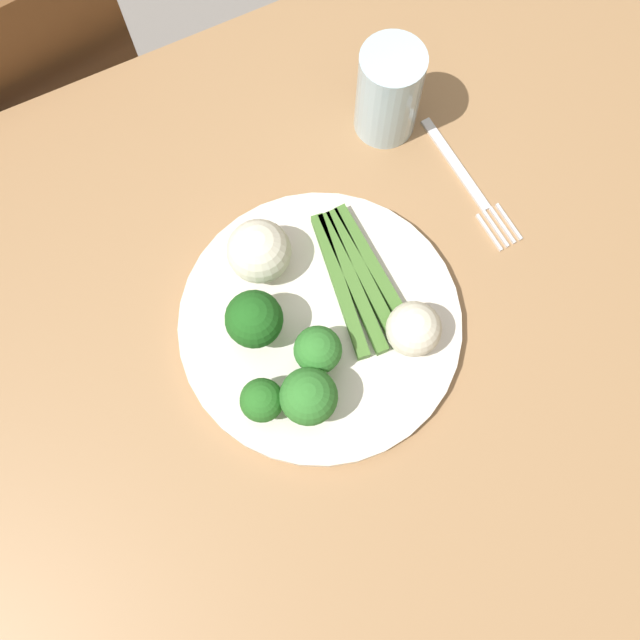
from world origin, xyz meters
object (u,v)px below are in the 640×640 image
at_px(broccoli_outer_edge, 254,320).
at_px(chair, 23,151).
at_px(broccoli_back, 309,397).
at_px(broccoli_front, 260,397).
at_px(broccoli_right, 318,350).
at_px(asparagus_bundle, 358,279).
at_px(water_glass, 389,93).
at_px(cauliflower_edge, 414,330).
at_px(fork, 469,183).
at_px(cauliflower_front_left, 259,251).
at_px(plate, 320,324).
at_px(dining_table, 314,407).

bearing_deg(broccoli_outer_edge, chair, -69.05).
relative_size(broccoli_back, broccoli_front, 1.30).
distance_m(broccoli_outer_edge, broccoli_right, 0.06).
relative_size(asparagus_bundle, water_glass, 1.42).
bearing_deg(cauliflower_edge, fork, -137.59).
relative_size(broccoli_right, water_glass, 0.50).
distance_m(asparagus_bundle, water_glass, 0.19).
bearing_deg(broccoli_front, chair, -73.66).
height_order(broccoli_back, water_glass, water_glass).
bearing_deg(cauliflower_front_left, plate, 107.90).
distance_m(plate, broccoli_back, 0.09).
height_order(plate, cauliflower_front_left, cauliflower_front_left).
bearing_deg(chair, cauliflower_front_left, 111.31).
relative_size(cauliflower_front_left, cauliflower_edge, 1.18).
height_order(broccoli_back, cauliflower_front_left, broccoli_back).
relative_size(broccoli_outer_edge, cauliflower_edge, 1.27).
xyz_separation_m(cauliflower_edge, fork, (-0.13, -0.12, -0.04)).
distance_m(chair, broccoli_right, 0.66).
distance_m(asparagus_bundle, broccoli_front, 0.15).
bearing_deg(broccoli_front, dining_table, 176.08).
xyz_separation_m(broccoli_front, broccoli_right, (-0.06, -0.02, 0.00)).
distance_m(dining_table, cauliflower_edge, 0.19).
distance_m(dining_table, fork, 0.29).
height_order(dining_table, cauliflower_edge, cauliflower_edge).
xyz_separation_m(plate, cauliflower_front_left, (0.03, -0.08, 0.04)).
bearing_deg(broccoli_front, broccoli_right, -166.27).
distance_m(broccoli_back, cauliflower_front_left, 0.15).
xyz_separation_m(chair, cauliflower_edge, (-0.31, 0.55, 0.31)).
height_order(broccoli_right, cauliflower_front_left, cauliflower_front_left).
height_order(broccoli_outer_edge, broccoli_right, broccoli_outer_edge).
height_order(plate, fork, plate).
relative_size(dining_table, asparagus_bundle, 8.35).
height_order(broccoli_right, cauliflower_edge, broccoli_right).
height_order(broccoli_back, fork, broccoli_back).
xyz_separation_m(asparagus_bundle, cauliflower_edge, (-0.02, 0.07, 0.02)).
distance_m(fork, water_glass, 0.12).
distance_m(broccoli_right, cauliflower_edge, 0.09).
bearing_deg(cauliflower_front_left, broccoli_back, 82.86).
bearing_deg(plate, chair, -64.15).
xyz_separation_m(plate, cauliflower_edge, (-0.07, 0.05, 0.03)).
relative_size(plate, asparagus_bundle, 1.78).
bearing_deg(plate, cauliflower_edge, 143.71).
distance_m(chair, asparagus_bundle, 0.63).
bearing_deg(plate, broccoli_back, 56.99).
relative_size(broccoli_front, broccoli_right, 0.90).
xyz_separation_m(dining_table, asparagus_bundle, (-0.08, -0.07, 0.14)).
bearing_deg(chair, broccoli_back, 103.37).
bearing_deg(broccoli_outer_edge, dining_table, 110.46).
relative_size(broccoli_back, cauliflower_edge, 1.24).
bearing_deg(fork, dining_table, -66.58).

